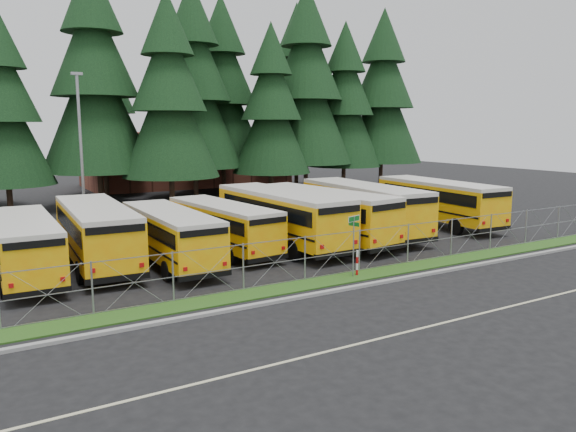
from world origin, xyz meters
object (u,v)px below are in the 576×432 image
object	(u,v)px
bus_4	(278,218)
light_standard	(81,145)
bus_east	(434,203)
bus_5	(318,216)
bus_2	(168,237)
street_sign	(354,233)
bus_6	(359,209)
bus_0	(25,247)
bus_3	(220,227)
bus_1	(95,235)
striped_bollard	(357,263)

from	to	relation	value
bus_4	light_standard	size ratio (longest dim) A/B	1.19
bus_east	bus_5	bearing A→B (deg)	-172.94
bus_2	street_sign	xyz separation A→B (m)	(6.30, -6.62, 0.68)
bus_6	bus_east	xyz separation A→B (m)	(6.50, 0.08, -0.06)
light_standard	bus_0	bearing A→B (deg)	-112.25
bus_6	street_sign	world-z (taller)	bus_6
bus_0	light_standard	size ratio (longest dim) A/B	1.03
bus_3	bus_2	bearing A→B (deg)	-164.13
bus_5	bus_east	bearing A→B (deg)	-3.61
bus_0	bus_2	xyz separation A→B (m)	(6.30, -0.97, -0.01)
bus_0	bus_1	world-z (taller)	bus_1
bus_1	bus_4	bearing A→B (deg)	-2.16
bus_5	striped_bollard	size ratio (longest dim) A/B	9.80
bus_2	bus_5	distance (m)	9.26
bus_4	striped_bollard	world-z (taller)	bus_4
bus_east	bus_3	bearing A→B (deg)	-176.79
bus_east	light_standard	world-z (taller)	light_standard
bus_1	light_standard	bearing A→B (deg)	84.38
bus_east	striped_bollard	size ratio (longest dim) A/B	9.68
bus_2	bus_3	xyz separation A→B (m)	(3.33, 1.30, -0.03)
bus_1	striped_bollard	xyz separation A→B (m)	(9.68, -8.26, -0.89)
bus_0	bus_1	size ratio (longest dim) A/B	0.91
bus_3	street_sign	bearing A→B (deg)	-74.85
bus_4	street_sign	size ratio (longest dim) A/B	4.28
bus_2	bus_6	xyz separation A→B (m)	(12.75, 1.29, 0.23)
light_standard	bus_6	bearing A→B (deg)	-38.79
bus_east	bus_0	bearing A→B (deg)	-176.15
bus_6	bus_1	bearing A→B (deg)	-178.61
bus_1	bus_3	world-z (taller)	bus_1
bus_6	street_sign	xyz separation A→B (m)	(-6.45, -7.91, 0.45)
bus_1	bus_east	xyz separation A→B (m)	(22.33, -0.37, 0.03)
bus_1	bus_4	size ratio (longest dim) A/B	0.95
bus_east	light_standard	size ratio (longest dim) A/B	1.15
bus_4	bus_east	distance (m)	12.54
bus_5	bus_6	size ratio (longest dim) A/B	0.97
bus_5	bus_6	world-z (taller)	bus_6
bus_3	bus_east	xyz separation A→B (m)	(15.92, 0.08, 0.20)
bus_2	bus_east	bearing A→B (deg)	4.29
bus_5	street_sign	xyz separation A→B (m)	(-2.94, -7.27, 0.49)
bus_2	bus_6	size ratio (longest dim) A/B	0.85
bus_0	bus_3	world-z (taller)	bus_0
bus_1	light_standard	world-z (taller)	light_standard
bus_6	light_standard	world-z (taller)	light_standard
bus_0	bus_east	bearing A→B (deg)	2.02
striped_bollard	light_standard	size ratio (longest dim) A/B	0.12
bus_1	light_standard	size ratio (longest dim) A/B	1.12
bus_1	bus_6	xyz separation A→B (m)	(15.84, -0.45, 0.09)
bus_0	striped_bollard	bearing A→B (deg)	-29.04
bus_1	street_sign	distance (m)	12.58
bus_0	bus_4	bearing A→B (deg)	0.88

